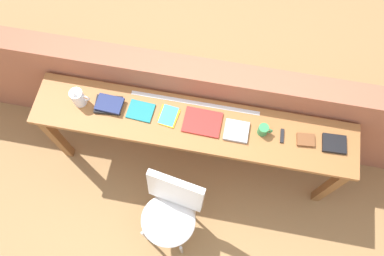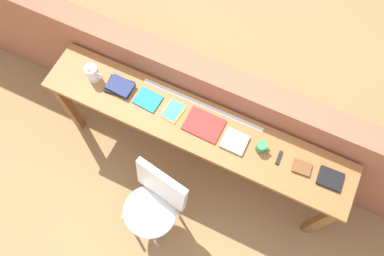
{
  "view_description": "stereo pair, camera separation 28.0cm",
  "coord_description": "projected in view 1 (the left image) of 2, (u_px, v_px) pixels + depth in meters",
  "views": [
    {
      "loc": [
        0.2,
        -0.81,
        3.48
      ],
      "look_at": [
        0.0,
        0.25,
        0.9
      ],
      "focal_mm": 35.0,
      "sensor_mm": 36.0,
      "label": 1
    },
    {
      "loc": [
        0.46,
        -0.72,
        3.48
      ],
      "look_at": [
        0.0,
        0.25,
        0.9
      ],
      "focal_mm": 35.0,
      "sensor_mm": 36.0,
      "label": 2
    }
  ],
  "objects": [
    {
      "name": "book_repair_rightmost",
      "position": [
        334.0,
        144.0,
        2.76
      ],
      "size": [
        0.18,
        0.15,
        0.03
      ],
      "primitive_type": "cube",
      "rotation": [
        0.0,
        0.0,
        0.04
      ],
      "color": "black",
      "rests_on": "sideboard"
    },
    {
      "name": "book_grey_hardcover",
      "position": [
        236.0,
        131.0,
        2.8
      ],
      "size": [
        0.18,
        0.17,
        0.03
      ],
      "primitive_type": "cube",
      "rotation": [
        0.0,
        0.0,
        -0.01
      ],
      "color": "#9E9EA3",
      "rests_on": "sideboard"
    },
    {
      "name": "book_stack_leftmost",
      "position": [
        109.0,
        104.0,
        2.87
      ],
      "size": [
        0.22,
        0.17,
        0.05
      ],
      "color": "black",
      "rests_on": "sideboard"
    },
    {
      "name": "multitool_folded",
      "position": [
        282.0,
        136.0,
        2.79
      ],
      "size": [
        0.03,
        0.11,
        0.02
      ],
      "primitive_type": "cube",
      "rotation": [
        0.0,
        0.0,
        0.04
      ],
      "color": "black",
      "rests_on": "sideboard"
    },
    {
      "name": "book_open_centre",
      "position": [
        202.0,
        122.0,
        2.83
      ],
      "size": [
        0.29,
        0.22,
        0.02
      ],
      "primitive_type": "cube",
      "rotation": [
        0.0,
        0.0,
        -0.03
      ],
      "color": "red",
      "rests_on": "sideboard"
    },
    {
      "name": "pitcher_white",
      "position": [
        78.0,
        98.0,
        2.83
      ],
      "size": [
        0.14,
        0.1,
        0.18
      ],
      "color": "white",
      "rests_on": "sideboard"
    },
    {
      "name": "magazine_cycling",
      "position": [
        141.0,
        111.0,
        2.87
      ],
      "size": [
        0.21,
        0.17,
        0.01
      ],
      "primitive_type": "cube",
      "rotation": [
        0.0,
        0.0,
        -0.07
      ],
      "color": "#19757A",
      "rests_on": "sideboard"
    },
    {
      "name": "sideboard",
      "position": [
        193.0,
        130.0,
        2.97
      ],
      "size": [
        2.5,
        0.44,
        0.88
      ],
      "color": "#996033",
      "rests_on": "ground"
    },
    {
      "name": "chair_white_moulded",
      "position": [
        171.0,
        210.0,
        2.93
      ],
      "size": [
        0.51,
        0.52,
        0.89
      ],
      "color": "white",
      "rests_on": "ground"
    },
    {
      "name": "leather_journal_brown",
      "position": [
        306.0,
        140.0,
        2.77
      ],
      "size": [
        0.14,
        0.11,
        0.02
      ],
      "primitive_type": "cube",
      "rotation": [
        0.0,
        0.0,
        0.09
      ],
      "color": "brown",
      "rests_on": "sideboard"
    },
    {
      "name": "mug",
      "position": [
        263.0,
        130.0,
        2.77
      ],
      "size": [
        0.11,
        0.08,
        0.09
      ],
      "color": "#338C4C",
      "rests_on": "sideboard"
    },
    {
      "name": "pamphlet_pile_colourful",
      "position": [
        168.0,
        116.0,
        2.85
      ],
      "size": [
        0.16,
        0.19,
        0.01
      ],
      "color": "orange",
      "rests_on": "sideboard"
    },
    {
      "name": "ground_plane",
      "position": [
        187.0,
        189.0,
        3.53
      ],
      "size": [
        40.0,
        40.0,
        0.0
      ],
      "primitive_type": "plane",
      "color": "#9E7547"
    },
    {
      "name": "brick_wall_back",
      "position": [
        200.0,
        103.0,
        3.26
      ],
      "size": [
        6.0,
        0.2,
        1.11
      ],
      "primitive_type": "cube",
      "color": "#9E5B42",
      "rests_on": "ground"
    },
    {
      "name": "ruler_metal_back_edge",
      "position": [
        195.0,
        103.0,
        2.9
      ],
      "size": [
        1.01,
        0.03,
        0.0
      ],
      "primitive_type": "cube",
      "color": "silver",
      "rests_on": "sideboard"
    }
  ]
}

